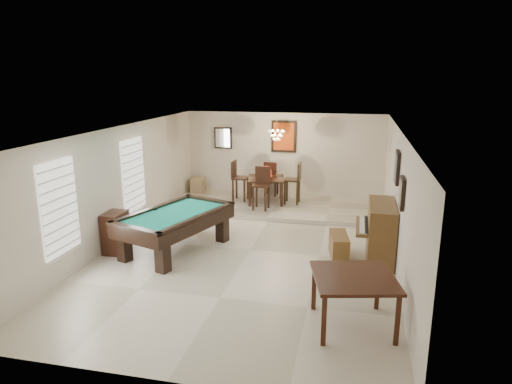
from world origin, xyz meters
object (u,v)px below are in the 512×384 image
at_px(dining_chair_south, 261,189).
at_px(chandelier, 277,131).
at_px(square_table, 353,301).
at_px(corner_bench, 198,185).
at_px(piano_bench, 339,246).
at_px(dining_chair_north, 271,178).
at_px(dining_chair_west, 240,181).
at_px(pool_table, 176,232).
at_px(dining_table, 266,188).
at_px(apothecary_chest, 115,232).
at_px(dining_chair_east, 292,183).
at_px(upright_piano, 374,232).
at_px(flower_vase, 266,169).

distance_m(dining_chair_south, chandelier, 1.62).
height_order(square_table, corner_bench, square_table).
distance_m(piano_bench, corner_bench, 6.13).
relative_size(dining_chair_north, dining_chair_west, 0.90).
relative_size(pool_table, dining_table, 2.45).
bearing_deg(chandelier, piano_bench, -59.07).
relative_size(pool_table, corner_bench, 5.07).
bearing_deg(corner_bench, square_table, -54.42).
distance_m(apothecary_chest, dining_table, 4.82).
bearing_deg(dining_table, dining_chair_east, 2.95).
height_order(upright_piano, dining_chair_west, dining_chair_west).
distance_m(piano_bench, flower_vase, 4.15).
distance_m(dining_chair_east, chandelier, 1.57).
xyz_separation_m(piano_bench, dining_table, (-2.23, 3.40, 0.30)).
height_order(square_table, piano_bench, square_table).
xyz_separation_m(piano_bench, flower_vase, (-2.23, 3.40, 0.84)).
bearing_deg(dining_chair_north, dining_chair_west, 48.63).
bearing_deg(corner_bench, chandelier, -19.44).
bearing_deg(upright_piano, dining_chair_south, 137.89).
xyz_separation_m(piano_bench, dining_chair_west, (-2.99, 3.41, 0.46)).
bearing_deg(dining_chair_east, piano_bench, 24.62).
bearing_deg(square_table, dining_chair_west, 118.42).
bearing_deg(dining_chair_east, dining_chair_south, -42.04).
xyz_separation_m(piano_bench, corner_bench, (-4.55, 4.10, 0.10)).
relative_size(flower_vase, corner_bench, 0.47).
bearing_deg(apothecary_chest, piano_bench, 9.16).
height_order(piano_bench, dining_chair_east, dining_chair_east).
bearing_deg(square_table, dining_table, 112.66).
bearing_deg(upright_piano, corner_bench, 142.12).
xyz_separation_m(dining_chair_west, corner_bench, (-1.56, 0.69, -0.36)).
distance_m(dining_chair_north, corner_bench, 2.35).
xyz_separation_m(square_table, dining_chair_east, (-1.80, 6.14, 0.30)).
xyz_separation_m(upright_piano, dining_chair_north, (-2.90, 4.17, 0.05)).
height_order(apothecary_chest, chandelier, chandelier).
height_order(square_table, dining_chair_west, dining_chair_west).
xyz_separation_m(piano_bench, dining_chair_south, (-2.22, 2.65, 0.46)).
distance_m(flower_vase, dining_chair_east, 0.84).
bearing_deg(square_table, piano_bench, 96.69).
xyz_separation_m(upright_piano, dining_chair_east, (-2.16, 3.41, 0.12)).
xyz_separation_m(dining_table, dining_chair_north, (0.01, 0.80, 0.11)).
height_order(apothecary_chest, dining_chair_east, dining_chair_east).
bearing_deg(corner_bench, dining_chair_north, 2.36).
bearing_deg(dining_table, dining_chair_south, -89.19).
distance_m(pool_table, flower_vase, 4.04).
bearing_deg(dining_table, upright_piano, -49.14).
relative_size(upright_piano, dining_chair_east, 1.21).
bearing_deg(apothecary_chest, pool_table, 16.18).
distance_m(pool_table, apothecary_chest, 1.28).
relative_size(dining_chair_north, dining_chair_east, 0.89).
bearing_deg(dining_chair_north, flower_vase, 92.39).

